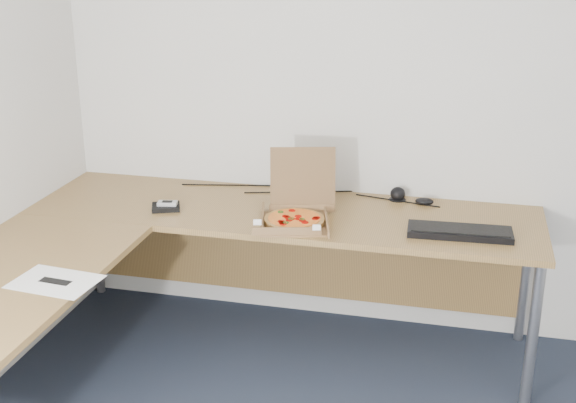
% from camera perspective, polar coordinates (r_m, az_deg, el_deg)
% --- Properties ---
extents(room_shell, '(3.50, 3.50, 2.50)m').
position_cam_1_polar(room_shell, '(2.16, 3.72, -1.33)').
color(room_shell, silver).
rests_on(room_shell, ground).
extents(desk, '(2.50, 2.20, 0.73)m').
position_cam_1_polar(desk, '(3.45, -7.26, -3.05)').
color(desk, olive).
rests_on(desk, ground).
extents(pizza_box, '(0.31, 0.37, 0.32)m').
position_cam_1_polar(pizza_box, '(3.54, 0.56, -1.07)').
color(pizza_box, brown).
rests_on(pizza_box, desk).
extents(drinking_glass, '(0.06, 0.06, 0.11)m').
position_cam_1_polar(drinking_glass, '(3.91, 3.13, 1.16)').
color(drinking_glass, silver).
rests_on(drinking_glass, desk).
extents(keyboard, '(0.47, 0.19, 0.03)m').
position_cam_1_polar(keyboard, '(3.50, 12.85, -2.26)').
color(keyboard, black).
rests_on(keyboard, desk).
extents(mouse, '(0.10, 0.07, 0.03)m').
position_cam_1_polar(mouse, '(3.85, 10.27, 0.02)').
color(mouse, black).
rests_on(mouse, desk).
extents(wallet, '(0.17, 0.15, 0.02)m').
position_cam_1_polar(wallet, '(3.78, -9.21, -0.42)').
color(wallet, black).
rests_on(wallet, desk).
extents(phone, '(0.10, 0.07, 0.02)m').
position_cam_1_polar(phone, '(3.77, -9.11, -0.14)').
color(phone, '#B2B5BA').
rests_on(phone, wallet).
extents(paper_sheet, '(0.35, 0.26, 0.00)m').
position_cam_1_polar(paper_sheet, '(3.11, -17.18, -5.80)').
color(paper_sheet, white).
rests_on(paper_sheet, desk).
extents(dome_speaker, '(0.09, 0.09, 0.07)m').
position_cam_1_polar(dome_speaker, '(3.89, 8.30, 0.64)').
color(dome_speaker, black).
rests_on(dome_speaker, desk).
extents(cable_bundle, '(0.67, 0.14, 0.01)m').
position_cam_1_polar(cable_bundle, '(3.97, 1.09, 0.74)').
color(cable_bundle, black).
rests_on(cable_bundle, desk).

